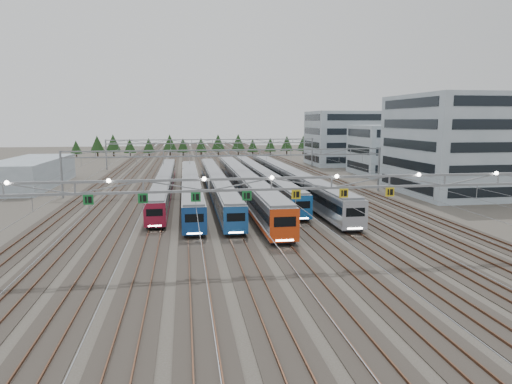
{
  "coord_description": "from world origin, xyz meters",
  "views": [
    {
      "loc": [
        -7.65,
        -39.7,
        12.9
      ],
      "look_at": [
        1.66,
        19.45,
        3.5
      ],
      "focal_mm": 32.0,
      "sensor_mm": 36.0,
      "label": 1
    }
  ],
  "objects": [
    {
      "name": "gantry_near",
      "position": [
        -0.05,
        -0.12,
        7.09
      ],
      "size": [
        56.36,
        0.61,
        8.08
      ],
      "color": "gray",
      "rests_on": "ground"
    },
    {
      "name": "train_d",
      "position": [
        2.25,
        36.97,
        2.29
      ],
      "size": [
        3.13,
        65.34,
        4.09
      ],
      "color": "black",
      "rests_on": "ground"
    },
    {
      "name": "train_b",
      "position": [
        -6.75,
        36.7,
        2.06
      ],
      "size": [
        2.78,
        55.64,
        3.62
      ],
      "color": "black",
      "rests_on": "ground"
    },
    {
      "name": "track_bed",
      "position": [
        0.0,
        100.0,
        1.49
      ],
      "size": [
        54.0,
        260.0,
        5.42
      ],
      "color": "#2D2823",
      "rests_on": "ground"
    },
    {
      "name": "depot_bldg_north",
      "position": [
        40.12,
        89.45,
        7.78
      ],
      "size": [
        22.0,
        18.0,
        15.56
      ],
      "primitive_type": "cube",
      "color": "#92A4AE",
      "rests_on": "ground"
    },
    {
      "name": "depot_bldg_south",
      "position": [
        39.57,
        34.55,
        8.69
      ],
      "size": [
        18.0,
        22.0,
        17.37
      ],
      "primitive_type": "cube",
      "color": "#92A4AE",
      "rests_on": "ground"
    },
    {
      "name": "gantry_mid",
      "position": [
        0.0,
        40.0,
        6.39
      ],
      "size": [
        56.36,
        0.36,
        8.0
      ],
      "color": "gray",
      "rests_on": "ground"
    },
    {
      "name": "train_e",
      "position": [
        6.75,
        47.97,
        2.06
      ],
      "size": [
        2.78,
        66.66,
        3.62
      ],
      "color": "black",
      "rests_on": "ground"
    },
    {
      "name": "treeline",
      "position": [
        5.4,
        128.8,
        4.23
      ],
      "size": [
        106.4,
        5.6,
        7.02
      ],
      "color": "#332114",
      "rests_on": "ground"
    },
    {
      "name": "ground",
      "position": [
        0.0,
        0.0,
        0.0
      ],
      "size": [
        400.0,
        400.0,
        0.0
      ],
      "primitive_type": "plane",
      "color": "#47423A",
      "rests_on": "ground"
    },
    {
      "name": "train_f",
      "position": [
        11.25,
        42.34,
        2.23
      ],
      "size": [
        3.04,
        68.28,
        3.96
      ],
      "color": "black",
      "rests_on": "ground"
    },
    {
      "name": "west_shed",
      "position": [
        -37.73,
        55.84,
        2.68
      ],
      "size": [
        10.0,
        30.0,
        5.37
      ],
      "primitive_type": "cube",
      "color": "#92A4AE",
      "rests_on": "ground"
    },
    {
      "name": "train_a",
      "position": [
        -11.25,
        43.59,
        1.93
      ],
      "size": [
        2.59,
        60.39,
        3.37
      ],
      "color": "black",
      "rests_on": "ground"
    },
    {
      "name": "train_c",
      "position": [
        -2.25,
        39.63,
        2.06
      ],
      "size": [
        2.77,
        62.02,
        3.61
      ],
      "color": "black",
      "rests_on": "ground"
    },
    {
      "name": "gantry_far",
      "position": [
        0.0,
        85.0,
        6.39
      ],
      "size": [
        56.36,
        0.36,
        8.0
      ],
      "color": "gray",
      "rests_on": "ground"
    },
    {
      "name": "depot_bldg_mid",
      "position": [
        40.38,
        64.2,
        5.91
      ],
      "size": [
        14.0,
        16.0,
        11.82
      ],
      "primitive_type": "cube",
      "color": "#92A4AE",
      "rests_on": "ground"
    }
  ]
}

